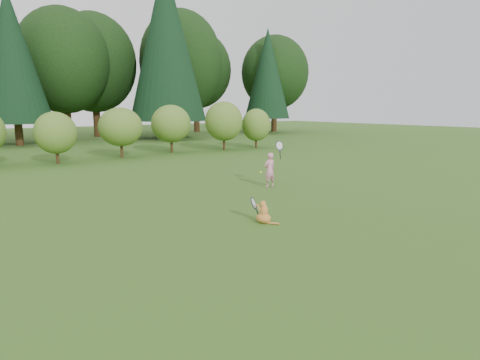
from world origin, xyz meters
TOP-DOWN VIEW (x-y plane):
  - ground at (0.00, 0.00)m, footprint 100.00×100.00m
  - shrub_row at (0.00, 13.00)m, footprint 28.00×3.00m
  - woodland_backdrop at (0.00, 23.00)m, footprint 48.00×10.00m
  - child at (2.54, 2.33)m, footprint 0.64×0.41m
  - cat at (-0.27, -0.70)m, footprint 0.40×0.76m
  - tennis_ball at (0.97, 0.89)m, footprint 0.07×0.07m

SIDE VIEW (x-z plane):
  - ground at x=0.00m, z-range 0.00..0.00m
  - cat at x=-0.27m, z-range -0.08..0.60m
  - child at x=2.54m, z-range -0.25..1.41m
  - tennis_ball at x=0.97m, z-range 0.79..0.86m
  - shrub_row at x=0.00m, z-range 0.00..2.80m
  - woodland_backdrop at x=0.00m, z-range 0.00..15.00m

